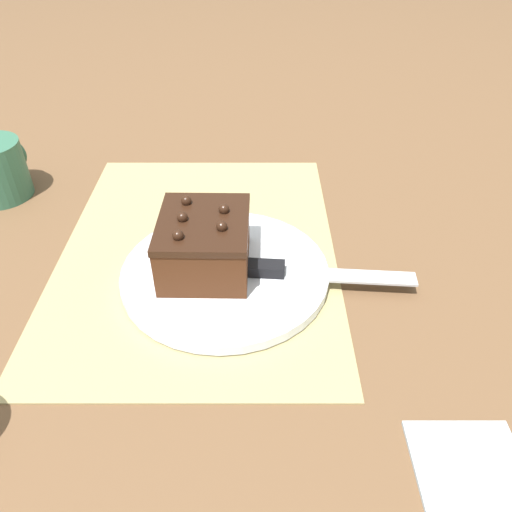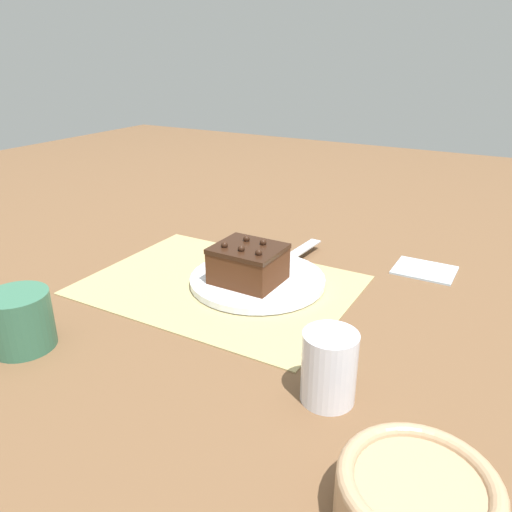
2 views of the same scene
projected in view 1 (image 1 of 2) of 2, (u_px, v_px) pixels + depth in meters
The scene contains 6 objects.
ground_plane at pixel (199, 250), 0.63m from camera, with size 3.00×3.00×0.00m, color brown.
placemat_woven at pixel (199, 248), 0.63m from camera, with size 0.46×0.34×0.00m, color tan.
cake_plate at pixel (225, 273), 0.58m from camera, with size 0.24×0.24×0.01m.
chocolate_cake at pixel (205, 243), 0.56m from camera, with size 0.12×0.10×0.07m.
serving_knife at pixel (286, 271), 0.56m from camera, with size 0.04×0.22×0.01m.
folded_napkin at pixel (476, 482), 0.39m from camera, with size 0.11×0.09×0.01m, color silver.
Camera 1 is at (-0.50, -0.07, 0.38)m, focal length 35.00 mm.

